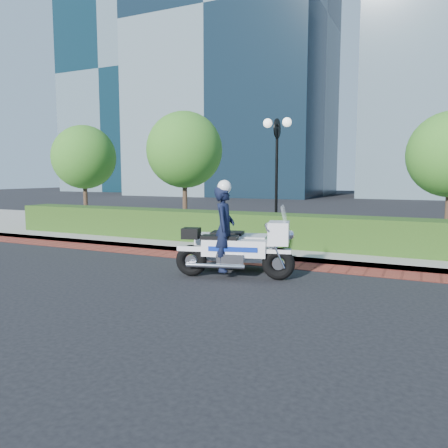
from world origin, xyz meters
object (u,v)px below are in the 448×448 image
at_px(tree_a, 84,157).
at_px(tree_b, 184,150).
at_px(police_motorcycle, 232,242).
at_px(lamppost, 277,159).

xyz_separation_m(tree_a, tree_b, (5.50, 0.00, 0.21)).
relative_size(tree_a, police_motorcycle, 1.64).
bearing_deg(tree_b, tree_a, 180.00).
distance_m(lamppost, police_motorcycle, 5.80).
relative_size(lamppost, tree_b, 0.86).
bearing_deg(tree_a, tree_b, 0.00).
height_order(tree_b, police_motorcycle, tree_b).
xyz_separation_m(lamppost, tree_b, (-4.50, 1.30, 0.48)).
bearing_deg(tree_a, lamppost, -7.41).
xyz_separation_m(tree_a, police_motorcycle, (10.67, -6.63, -2.45)).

